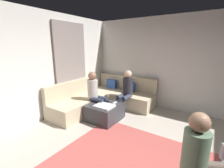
{
  "coord_description": "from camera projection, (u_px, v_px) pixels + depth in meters",
  "views": [
    {
      "loc": [
        0.65,
        -1.8,
        1.87
      ],
      "look_at": [
        -1.63,
        1.63,
        0.85
      ],
      "focal_mm": 24.98,
      "sensor_mm": 36.0,
      "label": 1
    }
  ],
  "objects": [
    {
      "name": "person_on_armchair",
      "position": [
        203.0,
        157.0,
        1.76
      ],
      "size": [
        0.6,
        0.46,
        1.18
      ],
      "rotation": [
        0.0,
        0.0,
        5.17
      ],
      "color": "brown",
      "rests_on": "ground_plane"
    },
    {
      "name": "sectional_couch",
      "position": [
        104.0,
        98.0,
        4.83
      ],
      "size": [
        2.1,
        2.55,
        0.87
      ],
      "color": "#C6B593",
      "rests_on": "ground_plane"
    },
    {
      "name": "person_on_couch_back",
      "position": [
        126.0,
        90.0,
        4.39
      ],
      "size": [
        0.3,
        0.6,
        1.2
      ],
      "rotation": [
        0.0,
        0.0,
        3.14
      ],
      "color": "#2D3347",
      "rests_on": "ground_plane"
    },
    {
      "name": "folded_blanket",
      "position": [
        104.0,
        106.0,
        3.79
      ],
      "size": [
        0.44,
        0.36,
        0.04
      ],
      "primitive_type": "cube",
      "color": "white",
      "rests_on": "ottoman"
    },
    {
      "name": "coffee_mug",
      "position": [
        101.0,
        99.0,
        4.19
      ],
      "size": [
        0.08,
        0.08,
        0.1
      ],
      "primitive_type": "cylinder",
      "color": "#334C72",
      "rests_on": "ottoman"
    },
    {
      "name": "game_remote",
      "position": [
        115.0,
        103.0,
        4.02
      ],
      "size": [
        0.05,
        0.15,
        0.02
      ],
      "primitive_type": "cube",
      "color": "white",
      "rests_on": "ottoman"
    },
    {
      "name": "ottoman",
      "position": [
        104.0,
        112.0,
        3.99
      ],
      "size": [
        0.76,
        0.76,
        0.42
      ],
      "primitive_type": "cube",
      "color": "#333338",
      "rests_on": "ground_plane"
    },
    {
      "name": "wall_back",
      "position": [
        187.0,
        65.0,
        4.31
      ],
      "size": [
        6.0,
        0.12,
        2.7
      ],
      "primitive_type": "cube",
      "color": "silver",
      "rests_on": "ground_plane"
    },
    {
      "name": "person_on_couch_side",
      "position": [
        95.0,
        92.0,
        4.18
      ],
      "size": [
        0.6,
        0.3,
        1.2
      ],
      "rotation": [
        0.0,
        0.0,
        -1.57
      ],
      "color": "#2D3347",
      "rests_on": "ground_plane"
    },
    {
      "name": "curtain_panel",
      "position": [
        71.0,
        67.0,
        4.53
      ],
      "size": [
        0.06,
        1.1,
        2.5
      ],
      "primitive_type": "cube",
      "color": "gray",
      "rests_on": "ground_plane"
    },
    {
      "name": "area_rug",
      "position": [
        134.0,
        168.0,
        2.44
      ],
      "size": [
        2.6,
        2.2,
        0.01
      ],
      "primitive_type": "cube",
      "color": "#AD4C47",
      "rests_on": "ground_plane"
    },
    {
      "name": "wall_left",
      "position": [
        24.0,
        69.0,
        3.51
      ],
      "size": [
        0.12,
        6.0,
        2.7
      ],
      "primitive_type": "cube",
      "color": "silver",
      "rests_on": "ground_plane"
    }
  ]
}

